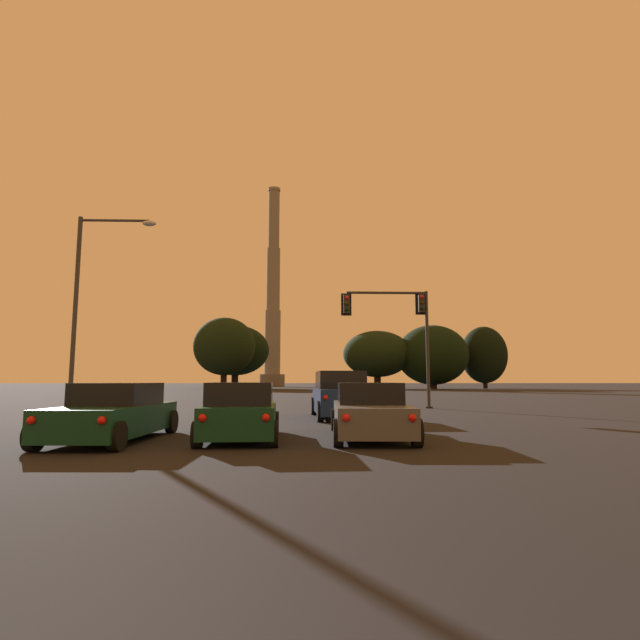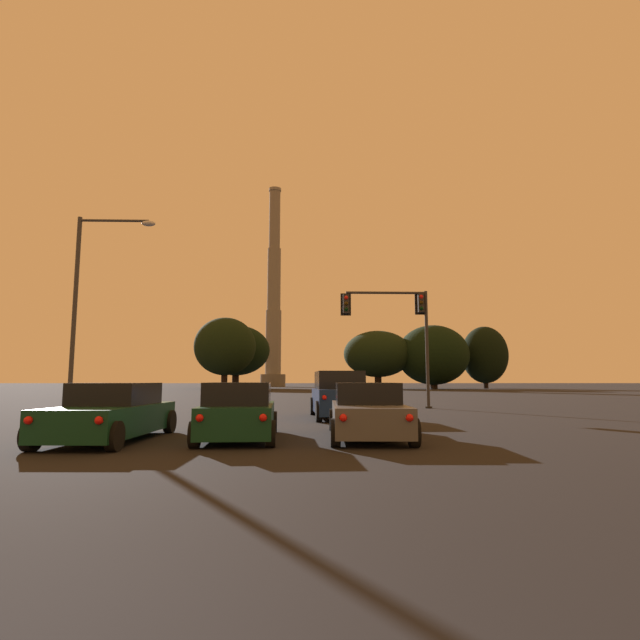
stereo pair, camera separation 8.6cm
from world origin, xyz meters
name	(u,v)px [view 2 (the right image)]	position (x,y,z in m)	size (l,w,h in m)	color
sedan_right_lane_second	(367,412)	(3.27, 11.28, 0.67)	(2.17, 4.77, 1.43)	#4C4F54
sedan_left_lane_second	(113,413)	(-3.21, 10.79, 0.67)	(2.15, 4.76, 1.43)	#0F3823
hatchback_center_lane_second	(239,413)	(-0.06, 10.89, 0.66)	(2.07, 4.17, 1.44)	#0F3823
suv_right_lane_front	(339,395)	(2.99, 18.17, 0.90)	(2.28, 4.97, 1.86)	navy
traffic_light_overhead_right	(399,319)	(6.79, 25.09, 4.89)	(4.93, 0.50, 6.43)	#2D2D30
street_lamp	(88,291)	(-8.35, 20.81, 5.56)	(3.60, 0.36, 9.07)	#38383A
smokestack	(274,307)	(-6.19, 121.77, 19.89)	(6.18, 6.18, 50.71)	slate
treeline_center_left	(433,355)	(25.19, 88.76, 6.17)	(13.10, 11.79, 11.64)	black
treeline_center_right	(225,346)	(-12.87, 88.92, 7.67)	(11.17, 10.05, 12.94)	black
treeline_far_left	(236,350)	(-12.13, 98.20, 7.52)	(13.47, 12.12, 12.56)	black
treeline_far_right	(485,355)	(36.22, 92.71, 6.42)	(8.75, 7.88, 11.87)	black
treeline_right_mid	(378,354)	(15.03, 89.13, 6.34)	(12.51, 11.26, 10.61)	black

